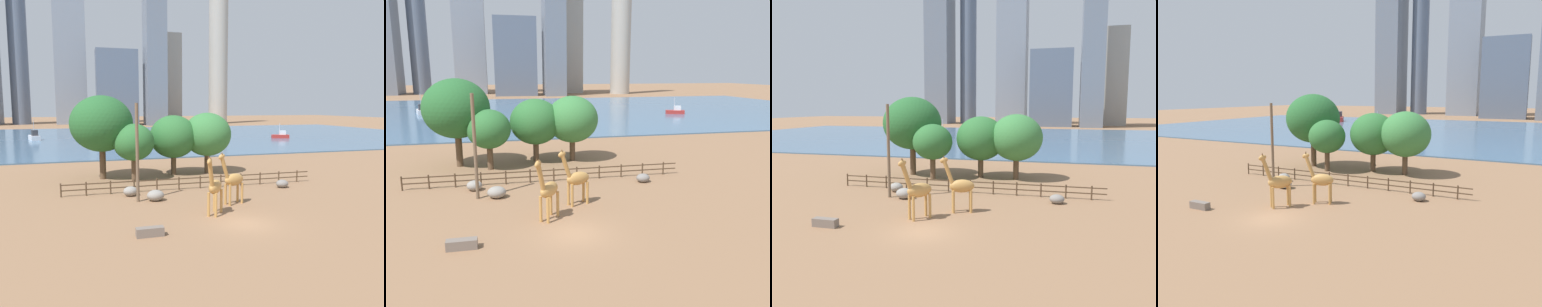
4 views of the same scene
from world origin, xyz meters
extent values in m
plane|color=#8C6647|center=(0.00, 80.00, 0.00)|extent=(400.00, 400.00, 0.00)
cube|color=#476B8C|center=(0.00, 77.00, 0.10)|extent=(180.00, 86.00, 0.20)
cylinder|color=#C18C47|center=(0.82, 4.83, 0.90)|extent=(0.27, 0.27, 1.81)
cylinder|color=#C18C47|center=(0.63, 5.36, 0.90)|extent=(0.27, 0.27, 1.81)
cylinder|color=#C18C47|center=(2.14, 5.31, 0.90)|extent=(0.27, 0.27, 1.81)
cylinder|color=#C18C47|center=(1.95, 5.83, 0.90)|extent=(0.27, 0.27, 1.81)
ellipsoid|color=#C18C47|center=(1.38, 5.33, 2.12)|extent=(2.15, 1.43, 1.05)
cylinder|color=#C18C47|center=(0.36, 4.96, 3.27)|extent=(1.03, 0.64, 1.99)
ellipsoid|color=#C18C47|center=(0.05, 4.85, 4.21)|extent=(0.82, 0.56, 0.61)
cone|color=brown|center=(0.07, 4.77, 4.52)|extent=(0.12, 0.12, 0.19)
cone|color=brown|center=(0.02, 4.93, 4.52)|extent=(0.12, 0.12, 0.19)
cylinder|color=#C18C47|center=(-1.45, 2.09, 0.93)|extent=(0.30, 0.30, 1.86)
cylinder|color=#C18C47|center=(-1.91, 2.44, 0.93)|extent=(0.30, 0.30, 1.86)
cylinder|color=#C18C47|center=(-0.57, 3.23, 0.93)|extent=(0.30, 0.30, 1.86)
cylinder|color=#C18C47|center=(-1.03, 3.58, 0.93)|extent=(0.30, 0.30, 1.86)
ellipsoid|color=#C18C47|center=(-1.24, 2.84, 2.18)|extent=(1.90, 2.13, 1.08)
cylinder|color=#C18C47|center=(-1.91, 1.97, 3.37)|extent=(0.85, 0.96, 2.05)
ellipsoid|color=#C18C47|center=(-2.10, 1.71, 4.35)|extent=(0.73, 0.81, 0.62)
cone|color=brown|center=(-2.04, 1.66, 4.66)|extent=(0.14, 0.14, 0.20)
cone|color=brown|center=(-2.17, 1.76, 4.66)|extent=(0.14, 0.14, 0.20)
cylinder|color=brown|center=(-6.41, 8.42, 4.31)|extent=(0.28, 0.28, 8.62)
ellipsoid|color=gray|center=(-6.78, 10.71, 0.45)|extent=(1.32, 1.20, 0.90)
ellipsoid|color=gray|center=(8.71, 9.92, 0.41)|extent=(1.28, 1.09, 0.81)
ellipsoid|color=gray|center=(-4.87, 8.27, 0.49)|extent=(1.54, 1.30, 0.97)
cube|color=#72665B|center=(-6.97, -0.64, 0.30)|extent=(1.80, 0.60, 0.60)
cylinder|color=#4C3826|center=(-13.00, 12.00, 0.65)|extent=(0.14, 0.14, 1.30)
cylinder|color=#4C3826|center=(-10.75, 12.00, 0.65)|extent=(0.14, 0.14, 1.30)
cylinder|color=#4C3826|center=(-8.50, 12.00, 0.65)|extent=(0.14, 0.14, 1.30)
cylinder|color=#4C3826|center=(-6.26, 12.00, 0.65)|extent=(0.14, 0.14, 1.30)
cylinder|color=#4C3826|center=(-4.01, 12.00, 0.65)|extent=(0.14, 0.14, 1.30)
cylinder|color=#4C3826|center=(-1.76, 12.00, 0.65)|extent=(0.14, 0.14, 1.30)
cylinder|color=#4C3826|center=(0.49, 12.00, 0.65)|extent=(0.14, 0.14, 1.30)
cylinder|color=#4C3826|center=(2.74, 12.00, 0.65)|extent=(0.14, 0.14, 1.30)
cylinder|color=#4C3826|center=(4.98, 12.00, 0.65)|extent=(0.14, 0.14, 1.30)
cylinder|color=#4C3826|center=(7.23, 12.00, 0.65)|extent=(0.14, 0.14, 1.30)
cylinder|color=#4C3826|center=(9.48, 12.00, 0.65)|extent=(0.14, 0.14, 1.30)
cylinder|color=#4C3826|center=(11.73, 12.00, 0.65)|extent=(0.14, 0.14, 1.30)
cube|color=#4C3826|center=(0.00, 12.00, 1.10)|extent=(26.10, 0.08, 0.10)
cube|color=#4C3826|center=(0.00, 12.00, 0.59)|extent=(26.10, 0.08, 0.10)
cylinder|color=brown|center=(-5.43, 17.86, 1.26)|extent=(0.63, 0.63, 2.52)
ellipsoid|color=#2D6B33|center=(-5.43, 17.86, 4.35)|extent=(4.59, 4.59, 4.13)
cylinder|color=brown|center=(3.97, 20.10, 1.24)|extent=(0.65, 0.65, 2.48)
ellipsoid|color=#387A3D|center=(3.97, 20.10, 4.86)|extent=(5.97, 5.97, 5.37)
cylinder|color=brown|center=(-8.75, 19.97, 1.76)|extent=(0.71, 0.71, 3.53)
ellipsoid|color=#26602D|center=(-8.75, 19.97, 6.37)|extent=(7.12, 7.12, 6.40)
cylinder|color=brown|center=(-0.27, 20.36, 1.18)|extent=(0.64, 0.64, 2.35)
ellipsoid|color=#2D6B33|center=(-0.27, 20.36, 4.66)|extent=(5.77, 5.77, 5.20)
cube|color=#B22D28|center=(37.80, 61.30, 0.63)|extent=(4.60, 2.81, 0.87)
cube|color=silver|center=(38.32, 61.13, 1.59)|extent=(1.80, 1.47, 1.04)
cylinder|color=silver|center=(37.60, 61.36, 2.58)|extent=(0.15, 0.15, 3.03)
cube|color=silver|center=(-21.92, 73.27, 0.75)|extent=(3.34, 5.85, 1.11)
cube|color=#333338|center=(-21.74, 72.61, 1.97)|extent=(1.79, 2.26, 1.33)
cylinder|color=silver|center=(-21.99, 73.54, 3.24)|extent=(0.15, 0.15, 3.87)
cube|color=#ADA89E|center=(29.91, 160.42, 21.46)|extent=(13.24, 14.30, 42.92)
cube|color=slate|center=(4.48, 142.59, 16.11)|extent=(17.57, 9.35, 32.22)
cube|color=gray|center=(-14.62, 161.95, 37.68)|extent=(13.77, 14.49, 75.36)
cube|color=slate|center=(20.68, 139.82, 32.93)|extent=(8.67, 12.20, 65.86)
cylinder|color=#ADA89E|center=(52.39, 146.23, 30.53)|extent=(8.97, 8.97, 61.06)
camera|label=1|loc=(-10.99, -23.74, 8.37)|focal=35.00mm
camera|label=2|loc=(-4.66, -22.03, 10.29)|focal=35.00mm
camera|label=3|loc=(8.81, -22.83, 8.36)|focal=35.00mm
camera|label=4|loc=(17.89, -21.95, 9.40)|focal=35.00mm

